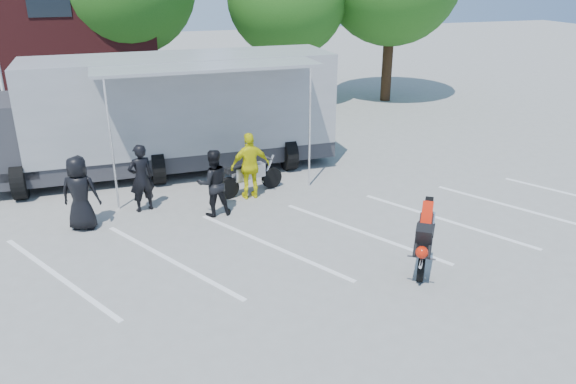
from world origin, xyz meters
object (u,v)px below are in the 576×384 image
parked_motorcycle (251,193)px  stunt_bike_rider (422,267)px  spectator_leather_c (213,183)px  transporter_truck (172,170)px  spectator_hivis (250,166)px  spectator_leather_a (80,193)px  spectator_leather_b (141,178)px

parked_motorcycle → stunt_bike_rider: (2.59, -5.44, 0.00)m
spectator_leather_c → stunt_bike_rider: bearing=130.0°
transporter_truck → spectator_hivis: spectator_hivis is taller
parked_motorcycle → stunt_bike_rider: stunt_bike_rider is taller
spectator_leather_a → spectator_leather_b: spectator_leather_a is taller
spectator_leather_c → spectator_hivis: (1.23, 0.87, 0.06)m
spectator_leather_a → spectator_hivis: bearing=-153.3°
parked_motorcycle → spectator_hivis: 1.03m
transporter_truck → spectator_leather_c: size_ratio=6.35×
stunt_bike_rider → spectator_hivis: size_ratio=0.95×
stunt_bike_rider → spectator_leather_c: bearing=167.4°
spectator_leather_a → spectator_hivis: 4.62m
transporter_truck → stunt_bike_rider: (4.58, -8.18, 0.00)m
stunt_bike_rider → spectator_leather_b: 7.70m
transporter_truck → spectator_hivis: bearing=-58.8°
stunt_bike_rider → transporter_truck: bearing=154.0°
transporter_truck → parked_motorcycle: 3.39m
transporter_truck → spectator_leather_a: size_ratio=6.00×
transporter_truck → spectator_leather_a: bearing=-125.6°
parked_motorcycle → spectator_hivis: bearing=150.4°
transporter_truck → spectator_leather_a: (-2.64, -3.80, 0.97)m
transporter_truck → stunt_bike_rider: transporter_truck is taller
stunt_bike_rider → spectator_leather_a: size_ratio=0.95×
spectator_leather_b → transporter_truck: bearing=-127.1°
spectator_hivis → parked_motorcycle: bearing=-105.4°
spectator_leather_a → spectator_leather_c: spectator_leather_a is taller
spectator_leather_b → spectator_leather_a: bearing=7.5°
stunt_bike_rider → spectator_leather_b: bearing=172.9°
transporter_truck → spectator_leather_c: bearing=-80.7°
spectator_leather_b → spectator_hivis: 3.03m
spectator_leather_b → spectator_hivis: spectator_hivis is taller
spectator_hivis → spectator_leather_c: bearing=32.2°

